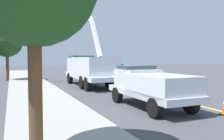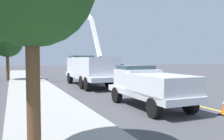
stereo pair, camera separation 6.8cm
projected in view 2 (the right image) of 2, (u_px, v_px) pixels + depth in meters
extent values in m
plane|color=#47474C|center=(127.00, 87.00, 19.65)|extent=(120.00, 120.00, 0.00)
cube|color=#9E9E99|center=(35.00, 92.00, 16.77)|extent=(60.03, 10.26, 0.12)
cube|color=yellow|center=(127.00, 87.00, 19.65)|extent=(49.71, 5.72, 0.01)
cube|color=white|center=(90.00, 76.00, 20.49)|extent=(8.43, 3.40, 0.36)
cube|color=white|center=(82.00, 66.00, 22.86)|extent=(2.87, 2.63, 1.60)
cube|color=#384C56|center=(81.00, 59.00, 23.01)|extent=(2.03, 2.29, 0.64)
cube|color=white|center=(94.00, 68.00, 19.55)|extent=(5.49, 3.07, 1.80)
cube|color=white|center=(96.00, 37.00, 18.81)|extent=(1.94, 0.63, 3.21)
cube|color=white|center=(86.00, 14.00, 20.49)|extent=(2.51, 0.74, 1.60)
cube|color=white|center=(82.00, 10.00, 21.51)|extent=(0.90, 0.90, 0.90)
cube|color=yellow|center=(81.00, 3.00, 21.48)|extent=(0.36, 0.24, 0.60)
cylinder|color=black|center=(70.00, 78.00, 22.71)|extent=(1.07, 0.45, 1.04)
cylinder|color=black|center=(92.00, 77.00, 23.59)|extent=(1.07, 0.45, 1.04)
cylinder|color=black|center=(82.00, 82.00, 18.72)|extent=(1.07, 0.45, 1.04)
cylinder|color=black|center=(109.00, 81.00, 19.60)|extent=(1.07, 0.45, 1.04)
cylinder|color=black|center=(87.00, 84.00, 17.51)|extent=(1.07, 0.45, 1.04)
cylinder|color=black|center=(115.00, 83.00, 18.39)|extent=(1.07, 0.45, 1.04)
cube|color=silver|center=(149.00, 93.00, 11.69)|extent=(5.80, 2.71, 0.30)
cube|color=silver|center=(137.00, 79.00, 12.80)|extent=(2.22, 2.14, 1.10)
cube|color=#384C56|center=(136.00, 70.00, 12.96)|extent=(1.53, 1.90, 0.56)
cube|color=silver|center=(161.00, 87.00, 10.75)|extent=(3.57, 2.46, 1.10)
cylinder|color=black|center=(117.00, 95.00, 13.04)|extent=(0.87, 0.39, 0.84)
cylinder|color=black|center=(146.00, 93.00, 13.78)|extent=(0.87, 0.39, 0.84)
cylinder|color=black|center=(154.00, 108.00, 9.64)|extent=(0.87, 0.39, 0.84)
cylinder|color=black|center=(190.00, 104.00, 10.38)|extent=(0.87, 0.39, 0.84)
cube|color=black|center=(112.00, 71.00, 30.21)|extent=(4.98, 2.42, 0.70)
cube|color=#384C56|center=(112.00, 66.00, 30.32)|extent=(3.62, 2.05, 0.60)
cylinder|color=black|center=(124.00, 75.00, 29.07)|extent=(0.70, 0.31, 0.68)
cylinder|color=black|center=(111.00, 76.00, 28.40)|extent=(0.70, 0.31, 0.68)
cylinder|color=black|center=(113.00, 73.00, 32.07)|extent=(0.70, 0.31, 0.68)
cylinder|color=black|center=(102.00, 74.00, 31.40)|extent=(0.70, 0.31, 0.68)
cube|color=black|center=(150.00, 96.00, 15.29)|extent=(0.40, 0.40, 0.04)
cone|color=orange|center=(150.00, 90.00, 15.27)|extent=(0.32, 0.32, 0.66)
cylinder|color=white|center=(150.00, 89.00, 15.27)|extent=(0.20, 0.20, 0.08)
cube|color=black|center=(115.00, 86.00, 20.34)|extent=(0.40, 0.40, 0.04)
cone|color=orange|center=(115.00, 82.00, 20.32)|extent=(0.32, 0.32, 0.73)
cylinder|color=white|center=(115.00, 81.00, 20.32)|extent=(0.20, 0.20, 0.08)
cube|color=black|center=(93.00, 81.00, 25.39)|extent=(0.40, 0.40, 0.04)
cone|color=orange|center=(93.00, 77.00, 25.37)|extent=(0.32, 0.32, 0.72)
cylinder|color=white|center=(93.00, 76.00, 25.37)|extent=(0.20, 0.20, 0.08)
cylinder|color=gray|center=(38.00, 40.00, 23.58)|extent=(0.22, 0.22, 8.57)
cube|color=gold|center=(40.00, 6.00, 21.73)|extent=(0.18, 0.57, 1.00)
cube|color=black|center=(41.00, 6.00, 21.77)|extent=(0.23, 0.34, 0.84)
cube|color=gold|center=(42.00, 2.00, 20.04)|extent=(0.18, 0.57, 1.00)
cube|color=black|center=(44.00, 2.00, 20.08)|extent=(0.23, 0.34, 0.84)
cylinder|color=brown|center=(33.00, 96.00, 5.50)|extent=(0.32, 0.32, 3.17)
cylinder|color=brown|center=(8.00, 67.00, 25.47)|extent=(0.32, 0.32, 3.05)
sphere|color=#1E471C|center=(7.00, 42.00, 25.33)|extent=(3.24, 3.24, 3.24)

